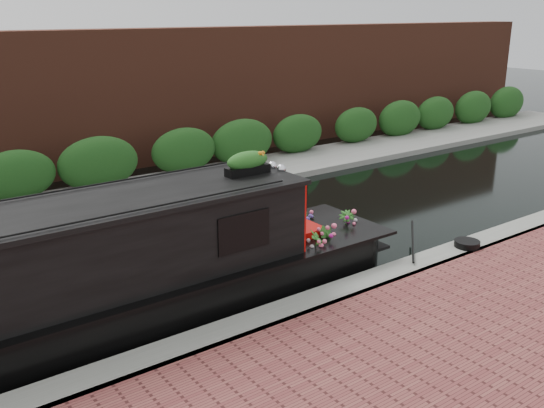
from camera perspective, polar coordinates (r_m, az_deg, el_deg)
ground at (r=12.05m, az=-6.45°, el=-4.30°), size 80.00×80.00×0.00m
near_bank_coping at (r=9.58m, az=3.68°, el=-10.34°), size 40.00×0.60×0.50m
far_bank_path at (r=15.64m, az=-14.20°, el=0.49°), size 40.00×2.40×0.34m
far_hedge at (r=16.44m, az=-15.41°, el=1.24°), size 40.00×1.10×2.80m
far_brick_wall at (r=18.36m, az=-17.82°, el=2.73°), size 40.00×1.00×8.00m
narrowboat at (r=8.99m, az=-19.26°, el=-7.97°), size 10.86×1.94×2.56m
rope_fender at (r=12.06m, az=8.58°, el=-3.61°), size 0.30×0.32×0.30m
coiled_mooring_rope at (r=12.01m, az=17.88°, el=-3.58°), size 0.47×0.47×0.12m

